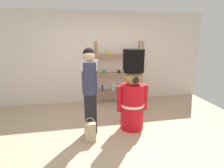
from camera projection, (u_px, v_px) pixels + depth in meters
name	position (u px, v px, depth m)	size (l,w,h in m)	color
ground_plane	(113.00, 137.00, 3.49)	(6.40, 6.40, 0.00)	tan
back_wall	(98.00, 58.00, 5.24)	(6.40, 0.12, 2.60)	silver
merchandise_shelf	(119.00, 73.00, 5.25)	(1.36, 0.35, 1.78)	#93704C
teddy_bear_guard	(133.00, 93.00, 3.66)	(0.66, 0.50, 1.67)	red
person_shopper	(90.00, 89.00, 3.42)	(0.30, 0.29, 1.70)	black
shopping_bag	(90.00, 132.00, 3.31)	(0.21, 0.11, 0.48)	#C1AD89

